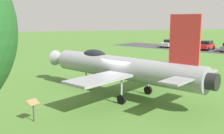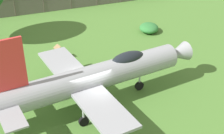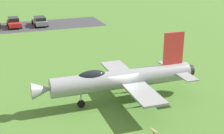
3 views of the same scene
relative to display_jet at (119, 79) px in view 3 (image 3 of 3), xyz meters
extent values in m
plane|color=#47722D|center=(0.28, 0.19, -1.98)|extent=(200.00, 200.00, 0.00)
cube|color=#38383D|center=(-23.63, 21.53, -1.98)|extent=(31.17, 24.61, 0.00)
cylinder|color=gray|center=(0.28, 0.19, -0.05)|extent=(10.67, 7.70, 1.53)
cone|color=gray|center=(-5.13, -3.35, -0.05)|extent=(2.05, 1.97, 1.30)
cylinder|color=black|center=(5.41, 3.53, -0.05)|extent=(1.00, 1.10, 0.92)
ellipsoid|color=black|center=(-1.88, -1.23, 0.60)|extent=(2.33, 1.96, 0.84)
cube|color=red|center=(4.02, 2.62, 2.09)|extent=(1.58, 1.10, 2.75)
cube|color=gray|center=(2.31, -1.85, -0.24)|extent=(3.84, 4.47, 0.16)
cube|color=gray|center=(-0.76, 2.86, -0.24)|extent=(3.84, 4.47, 0.16)
cube|color=gray|center=(5.32, 1.48, 0.10)|extent=(1.90, 2.11, 0.10)
cube|color=gray|center=(3.50, 4.28, 0.10)|extent=(1.90, 2.11, 0.10)
cylinder|color=#A5A8AD|center=(-2.66, -1.74, -0.94)|extent=(0.12, 0.12, 1.48)
cylinder|color=black|center=(-2.66, -1.74, -1.68)|extent=(0.60, 0.48, 0.60)
cylinder|color=#A5A8AD|center=(2.07, -0.40, -0.94)|extent=(0.12, 0.12, 1.48)
cylinder|color=black|center=(2.07, -0.40, -1.68)|extent=(0.60, 0.48, 0.60)
cylinder|color=#A5A8AD|center=(0.47, 2.05, -0.94)|extent=(0.12, 0.12, 1.48)
cylinder|color=black|center=(0.47, 2.05, -1.68)|extent=(0.60, 0.48, 0.60)
cube|color=olive|center=(3.52, -5.59, -0.96)|extent=(0.69, 0.71, 0.25)
cube|color=slate|center=(-18.91, 24.70, -1.34)|extent=(4.27, 4.91, 0.65)
cube|color=black|center=(-18.70, 24.40, -0.76)|extent=(2.73, 2.91, 0.51)
cylinder|color=black|center=(-20.59, 25.39, -1.66)|extent=(0.55, 0.65, 0.64)
cylinder|color=black|center=(-19.00, 26.51, -1.66)|extent=(0.55, 0.65, 0.64)
cylinder|color=black|center=(-18.82, 22.89, -1.66)|extent=(0.55, 0.65, 0.64)
cylinder|color=black|center=(-17.24, 24.01, -1.66)|extent=(0.55, 0.65, 0.64)
cube|color=red|center=(-22.30, 22.42, -1.35)|extent=(3.92, 4.46, 0.63)
cube|color=black|center=(-22.50, 22.69, -0.74)|extent=(2.53, 2.66, 0.59)
cylinder|color=black|center=(-20.75, 21.84, -1.66)|extent=(0.55, 0.65, 0.64)
cylinder|color=black|center=(-22.27, 20.76, -1.66)|extent=(0.55, 0.65, 0.64)
cylinder|color=black|center=(-22.34, 24.07, -1.66)|extent=(0.55, 0.65, 0.64)
cylinder|color=black|center=(-23.86, 22.99, -1.66)|extent=(0.55, 0.65, 0.64)
cylinder|color=black|center=(-24.88, 22.38, -1.66)|extent=(0.52, 0.66, 0.64)
camera|label=1|loc=(17.20, -5.24, 3.21)|focal=42.97mm
camera|label=2|loc=(-1.95, 16.00, 9.89)|focal=51.73mm
camera|label=3|loc=(5.19, -23.53, 9.78)|focal=51.92mm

